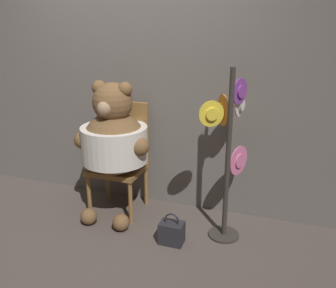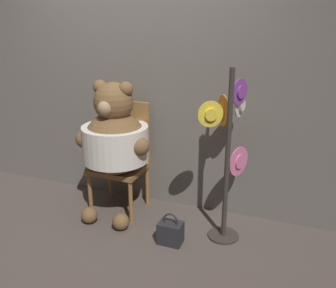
{
  "view_description": "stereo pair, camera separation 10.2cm",
  "coord_description": "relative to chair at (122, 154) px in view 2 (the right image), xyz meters",
  "views": [
    {
      "loc": [
        1.51,
        -2.71,
        1.93
      ],
      "look_at": [
        0.48,
        0.29,
        0.82
      ],
      "focal_mm": 40.0,
      "sensor_mm": 36.0,
      "label": 1
    },
    {
      "loc": [
        1.61,
        -2.67,
        1.93
      ],
      "look_at": [
        0.48,
        0.29,
        0.82
      ],
      "focal_mm": 40.0,
      "sensor_mm": 36.0,
      "label": 2
    }
  ],
  "objects": [
    {
      "name": "wall_back",
      "position": [
        0.08,
        0.27,
        0.57
      ],
      "size": [
        8.0,
        0.1,
        2.29
      ],
      "color": "#66605B",
      "rests_on": "ground_plane"
    },
    {
      "name": "hat_display_rack",
      "position": [
        1.11,
        -0.15,
        0.27
      ],
      "size": [
        0.37,
        0.45,
        1.53
      ],
      "color": "#332D28",
      "rests_on": "ground_plane"
    },
    {
      "name": "ground_plane",
      "position": [
        0.08,
        -0.48,
        -0.58
      ],
      "size": [
        14.0,
        14.0,
        0.0
      ],
      "primitive_type": "plane",
      "color": "#4C423D"
    },
    {
      "name": "handbag_on_ground",
      "position": [
        0.7,
        -0.49,
        -0.48
      ],
      "size": [
        0.21,
        0.15,
        0.29
      ],
      "color": "#232328",
      "rests_on": "ground_plane"
    },
    {
      "name": "teddy_bear",
      "position": [
        0.02,
        -0.17,
        0.21
      ],
      "size": [
        0.76,
        0.68,
        1.35
      ],
      "color": "brown",
      "rests_on": "ground_plane"
    },
    {
      "name": "chair",
      "position": [
        0.0,
        0.0,
        0.0
      ],
      "size": [
        0.51,
        0.46,
        1.1
      ],
      "color": "olive",
      "rests_on": "ground_plane"
    }
  ]
}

